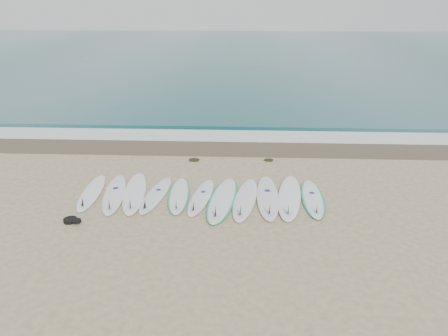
{
  "coord_description": "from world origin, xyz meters",
  "views": [
    {
      "loc": [
        1.1,
        -10.44,
        4.98
      ],
      "look_at": [
        0.56,
        1.18,
        0.4
      ],
      "focal_mm": 35.0,
      "sensor_mm": 36.0,
      "label": 1
    }
  ],
  "objects_px": {
    "surfboard_5": "(201,197)",
    "surfboard_0": "(91,193)",
    "surfboard_10": "(313,198)",
    "leash_coil": "(72,220)"
  },
  "relations": [
    {
      "from": "surfboard_0",
      "to": "surfboard_10",
      "type": "xyz_separation_m",
      "value": [
        5.92,
        -0.06,
        -0.01
      ]
    },
    {
      "from": "leash_coil",
      "to": "surfboard_0",
      "type": "bearing_deg",
      "value": 91.8
    },
    {
      "from": "surfboard_5",
      "to": "leash_coil",
      "type": "distance_m",
      "value": 3.25
    },
    {
      "from": "surfboard_5",
      "to": "leash_coil",
      "type": "bearing_deg",
      "value": -147.11
    },
    {
      "from": "surfboard_0",
      "to": "surfboard_5",
      "type": "bearing_deg",
      "value": -7.04
    },
    {
      "from": "surfboard_5",
      "to": "surfboard_0",
      "type": "bearing_deg",
      "value": -175.26
    },
    {
      "from": "surfboard_0",
      "to": "leash_coil",
      "type": "height_order",
      "value": "surfboard_0"
    },
    {
      "from": "surfboard_5",
      "to": "surfboard_10",
      "type": "height_order",
      "value": "surfboard_10"
    },
    {
      "from": "surfboard_0",
      "to": "surfboard_5",
      "type": "distance_m",
      "value": 2.98
    },
    {
      "from": "surfboard_10",
      "to": "leash_coil",
      "type": "distance_m",
      "value": 6.06
    }
  ]
}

